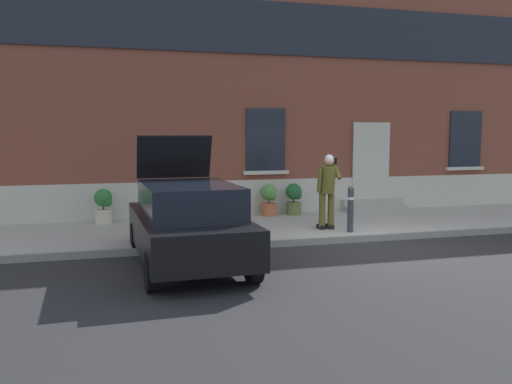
% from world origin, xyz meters
% --- Properties ---
extents(ground_plane, '(80.00, 80.00, 0.00)m').
position_xyz_m(ground_plane, '(0.00, 0.00, 0.00)').
color(ground_plane, '#232326').
extents(sidewalk, '(24.00, 3.60, 0.15)m').
position_xyz_m(sidewalk, '(0.00, 2.80, 0.07)').
color(sidewalk, '#99968E').
rests_on(sidewalk, ground).
extents(curb_edge, '(24.00, 0.12, 0.15)m').
position_xyz_m(curb_edge, '(0.00, 0.94, 0.07)').
color(curb_edge, gray).
rests_on(curb_edge, ground).
extents(building_facade, '(24.00, 1.52, 7.50)m').
position_xyz_m(building_facade, '(0.00, 5.29, 3.73)').
color(building_facade, brown).
rests_on(building_facade, ground).
extents(entrance_stoop, '(1.87, 0.64, 0.32)m').
position_xyz_m(entrance_stoop, '(2.19, 4.33, 0.28)').
color(entrance_stoop, '#9E998E').
rests_on(entrance_stoop, sidewalk).
extents(hatchback_car_black, '(1.88, 4.11, 2.34)m').
position_xyz_m(hatchback_car_black, '(-3.91, -0.21, 0.80)').
color(hatchback_car_black, black).
rests_on(hatchback_car_black, ground).
extents(bollard_near_person, '(0.15, 0.15, 1.04)m').
position_xyz_m(bollard_near_person, '(0.01, 1.35, 0.71)').
color(bollard_near_person, '#333338').
rests_on(bollard_near_person, sidewalk).
extents(person_on_phone, '(0.51, 0.49, 1.75)m').
position_xyz_m(person_on_phone, '(-0.36, 1.80, 1.15)').
color(person_on_phone, '#514C1E').
rests_on(person_on_phone, sidewalk).
extents(planter_cream, '(0.44, 0.44, 0.86)m').
position_xyz_m(planter_cream, '(-5.35, 4.11, 0.61)').
color(planter_cream, beige).
rests_on(planter_cream, sidewalk).
extents(planter_charcoal, '(0.44, 0.44, 0.86)m').
position_xyz_m(planter_charcoal, '(-3.20, 4.03, 0.61)').
color(planter_charcoal, '#2D2D30').
rests_on(planter_charcoal, sidewalk).
extents(planter_terracotta, '(0.44, 0.44, 0.86)m').
position_xyz_m(planter_terracotta, '(-1.04, 4.18, 0.61)').
color(planter_terracotta, '#B25B38').
rests_on(planter_terracotta, sidewalk).
extents(planter_olive, '(0.44, 0.44, 0.86)m').
position_xyz_m(planter_olive, '(-0.32, 4.19, 0.61)').
color(planter_olive, '#606B38').
rests_on(planter_olive, sidewalk).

